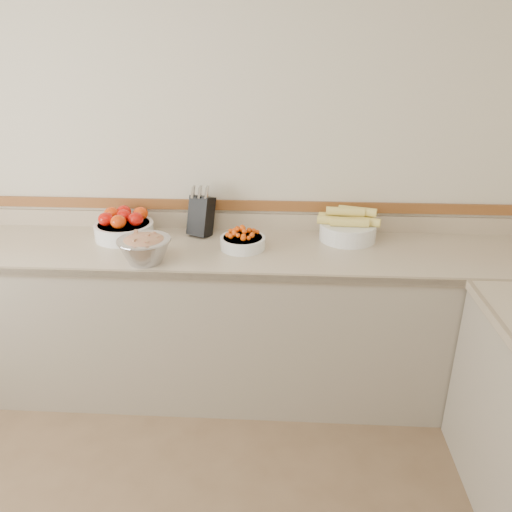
# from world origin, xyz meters

# --- Properties ---
(back_wall) EXTENTS (4.00, 0.00, 4.00)m
(back_wall) POSITION_xyz_m (0.00, 2.00, 1.30)
(back_wall) COLOR beige
(back_wall) RESTS_ON ground_plane
(counter_back) EXTENTS (4.00, 0.65, 1.08)m
(counter_back) POSITION_xyz_m (0.00, 1.68, 0.45)
(counter_back) COLOR #C2AC8D
(counter_back) RESTS_ON ground_plane
(knife_block) EXTENTS (0.17, 0.19, 0.30)m
(knife_block) POSITION_xyz_m (0.00, 1.89, 1.02)
(knife_block) COLOR black
(knife_block) RESTS_ON counter_back
(tomato_bowl) EXTENTS (0.33, 0.33, 0.16)m
(tomato_bowl) POSITION_xyz_m (-0.43, 1.81, 0.97)
(tomato_bowl) COLOR white
(tomato_bowl) RESTS_ON counter_back
(cherry_tomato_bowl) EXTENTS (0.25, 0.25, 0.14)m
(cherry_tomato_bowl) POSITION_xyz_m (0.26, 1.69, 0.94)
(cherry_tomato_bowl) COLOR white
(cherry_tomato_bowl) RESTS_ON counter_back
(corn_bowl) EXTENTS (0.35, 0.32, 0.19)m
(corn_bowl) POSITION_xyz_m (0.84, 1.86, 0.97)
(corn_bowl) COLOR white
(corn_bowl) RESTS_ON counter_back
(rhubarb_bowl) EXTENTS (0.27, 0.27, 0.15)m
(rhubarb_bowl) POSITION_xyz_m (-0.22, 1.47, 0.98)
(rhubarb_bowl) COLOR #B2B2BA
(rhubarb_bowl) RESTS_ON counter_back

